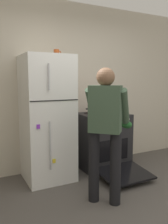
{
  "coord_description": "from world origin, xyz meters",
  "views": [
    {
      "loc": [
        -1.55,
        -1.71,
        1.46
      ],
      "look_at": [
        0.01,
        1.32,
        1.0
      ],
      "focal_mm": 38.07,
      "sensor_mm": 36.0,
      "label": 1
    }
  ],
  "objects_px": {
    "stove_range": "(103,142)",
    "coffee_mug": "(57,53)",
    "refrigerator": "(47,118)",
    "person_cook": "(106,124)",
    "red_pot": "(96,111)"
  },
  "relations": [
    {
      "from": "refrigerator",
      "to": "person_cook",
      "type": "height_order",
      "value": "refrigerator"
    },
    {
      "from": "refrigerator",
      "to": "red_pot",
      "type": "xyz_separation_m",
      "value": [
        0.8,
        -0.05,
        0.07
      ]
    },
    {
      "from": "stove_range",
      "to": "coffee_mug",
      "type": "bearing_deg",
      "value": 174.98
    },
    {
      "from": "refrigerator",
      "to": "person_cook",
      "type": "distance_m",
      "value": 1.05
    },
    {
      "from": "person_cook",
      "to": "red_pot",
      "type": "xyz_separation_m",
      "value": [
        0.41,
        0.93,
        0.02
      ]
    },
    {
      "from": "red_pot",
      "to": "refrigerator",
      "type": "bearing_deg",
      "value": 176.43
    },
    {
      "from": "person_cook",
      "to": "stove_range",
      "type": "bearing_deg",
      "value": 59.39
    },
    {
      "from": "refrigerator",
      "to": "person_cook",
      "type": "xyz_separation_m",
      "value": [
        0.39,
        -0.98,
        0.05
      ]
    },
    {
      "from": "refrigerator",
      "to": "coffee_mug",
      "type": "bearing_deg",
      "value": 15.4
    },
    {
      "from": "person_cook",
      "to": "red_pot",
      "type": "relative_size",
      "value": 4.54
    },
    {
      "from": "red_pot",
      "to": "coffee_mug",
      "type": "relative_size",
      "value": 3.15
    },
    {
      "from": "refrigerator",
      "to": "red_pot",
      "type": "height_order",
      "value": "refrigerator"
    },
    {
      "from": "person_cook",
      "to": "coffee_mug",
      "type": "height_order",
      "value": "coffee_mug"
    },
    {
      "from": "stove_range",
      "to": "person_cook",
      "type": "distance_m",
      "value": 1.22
    },
    {
      "from": "refrigerator",
      "to": "red_pot",
      "type": "relative_size",
      "value": 5.13
    }
  ]
}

